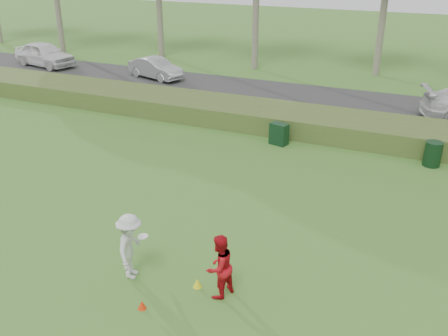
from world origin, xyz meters
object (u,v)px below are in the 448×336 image
at_px(cone_orange, 142,305).
at_px(trash_bin, 433,154).
at_px(car_mid, 156,68).
at_px(utility_cabinet, 279,134).
at_px(player_white, 130,246).
at_px(car_left, 44,54).
at_px(cone_yellow, 197,283).
at_px(player_red, 219,267).

height_order(cone_orange, trash_bin, trash_bin).
bearing_deg(car_mid, utility_cabinet, -109.18).
xyz_separation_m(player_white, car_mid, (-10.16, 18.28, -0.19)).
height_order(player_white, car_left, player_white).
bearing_deg(car_left, cone_yellow, -119.46).
bearing_deg(utility_cabinet, car_left, 173.72).
bearing_deg(trash_bin, cone_orange, -116.46).
bearing_deg(player_red, trash_bin, 177.59).
bearing_deg(trash_bin, utility_cabinet, -178.16).
bearing_deg(cone_yellow, player_red, -5.27).
xyz_separation_m(cone_yellow, utility_cabinet, (-1.18, 10.26, 0.34)).
distance_m(player_white, cone_orange, 1.57).
bearing_deg(car_left, trash_bin, -94.94).
relative_size(cone_yellow, utility_cabinet, 0.27).
relative_size(player_white, player_red, 1.07).
bearing_deg(car_left, car_mid, -78.46).
distance_m(cone_orange, trash_bin, 13.09).
xyz_separation_m(player_white, player_red, (2.39, 0.19, -0.06)).
xyz_separation_m(cone_orange, utility_cabinet, (-0.34, 11.52, 0.36)).
height_order(player_white, utility_cabinet, player_white).
height_order(player_red, utility_cabinet, player_red).
bearing_deg(utility_cabinet, player_red, -64.90).
relative_size(cone_orange, trash_bin, 0.23).
relative_size(player_red, car_left, 0.35).
distance_m(trash_bin, car_left, 26.95).
bearing_deg(cone_orange, car_left, 136.16).
height_order(cone_orange, utility_cabinet, utility_cabinet).
xyz_separation_m(car_left, car_mid, (8.97, 0.04, -0.18)).
height_order(player_white, cone_orange, player_white).
xyz_separation_m(utility_cabinet, trash_bin, (6.17, 0.20, 0.02)).
bearing_deg(player_white, cone_orange, -154.22).
relative_size(cone_orange, car_mid, 0.06).
xyz_separation_m(player_white, car_left, (-19.13, 18.24, -0.01)).
bearing_deg(cone_orange, car_mid, 119.86).
bearing_deg(cone_orange, player_red, 39.14).
height_order(utility_cabinet, car_left, car_left).
xyz_separation_m(cone_orange, trash_bin, (5.83, 11.72, 0.38)).
distance_m(player_white, car_mid, 20.92).
height_order(player_red, car_left, car_left).
bearing_deg(player_red, utility_cabinet, -149.95).
relative_size(car_left, car_mid, 1.24).
bearing_deg(cone_yellow, car_mid, 123.45).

